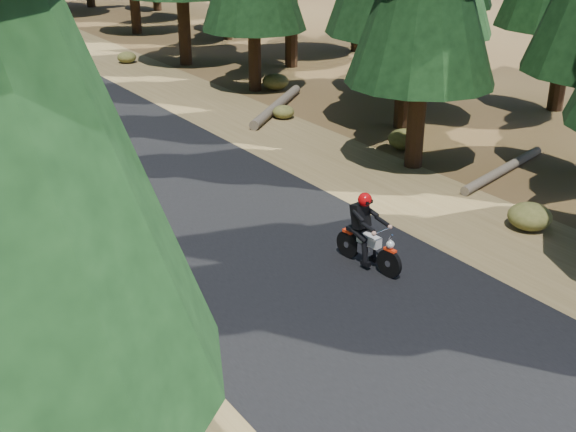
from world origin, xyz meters
The scene contains 8 objects.
ground centered at (0.00, 0.00, 0.00)m, with size 120.00×120.00×0.00m, color #443018.
road centered at (0.00, 5.00, 0.01)m, with size 6.00×100.00×0.01m, color black.
shoulder_r centered at (4.60, 5.00, 0.00)m, with size 3.20×100.00×0.01m, color brown.
log_near centered at (6.09, 11.24, 0.16)m, with size 0.32×0.32×4.90m, color #4C4233.
log_far centered at (7.62, 2.72, 0.12)m, with size 0.24×0.24×4.15m, color #4C4233.
understory_shrubs centered at (1.46, 7.07, 0.26)m, with size 15.11×31.29×0.60m.
rider_lead centered at (1.31, 0.67, 0.51)m, with size 0.71×1.73×1.50m.
rider_follow centered at (-2.05, 4.57, 0.54)m, with size 0.97×1.89×1.62m.
Camera 1 is at (-6.96, -8.83, 6.56)m, focal length 45.00 mm.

